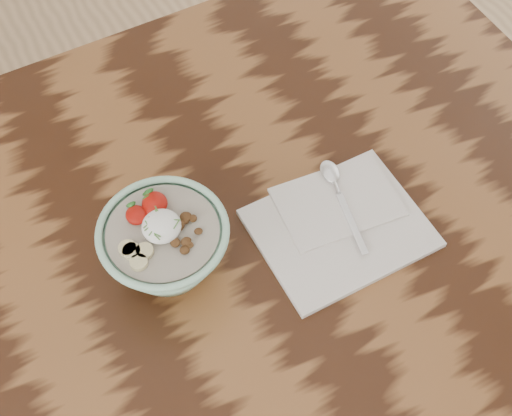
{
  "coord_description": "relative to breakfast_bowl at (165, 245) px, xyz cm",
  "views": [
    {
      "loc": [
        -4.36,
        -50.95,
        164.31
      ],
      "look_at": [
        20.07,
        -5.7,
        85.55
      ],
      "focal_mm": 50.0,
      "sensor_mm": 36.0,
      "label": 1
    }
  ],
  "objects": [
    {
      "name": "table",
      "position": [
        -7.83,
        2.49,
        -15.35
      ],
      "size": [
        160.0,
        90.0,
        75.0
      ],
      "color": "black",
      "rests_on": "ground"
    },
    {
      "name": "breakfast_bowl",
      "position": [
        0.0,
        0.0,
        0.0
      ],
      "size": [
        17.71,
        17.71,
        11.99
      ],
      "rotation": [
        0.0,
        0.0,
        -0.27
      ],
      "color": "#97CCAF",
      "rests_on": "table"
    },
    {
      "name": "napkin",
      "position": [
        24.87,
        -5.57,
        -5.44
      ],
      "size": [
        24.08,
        20.34,
        1.48
      ],
      "rotation": [
        0.0,
        0.0,
        -0.0
      ],
      "color": "silver",
      "rests_on": "table"
    },
    {
      "name": "spoon",
      "position": [
        27.44,
        -0.08,
        -4.2
      ],
      "size": [
        5.43,
        17.1,
        0.89
      ],
      "rotation": [
        0.0,
        0.0,
        -0.21
      ],
      "color": "silver",
      "rests_on": "napkin"
    }
  ]
}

